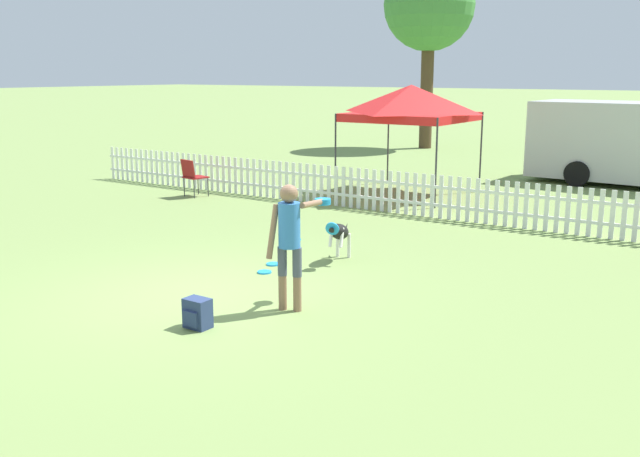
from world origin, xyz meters
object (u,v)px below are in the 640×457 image
Objects in this scene: frisbee_near_handler at (264,272)px; backpack_on_grass at (197,313)px; frisbee_midfield at (295,240)px; folding_chair_center at (192,174)px; equipment_trailer at (611,140)px; leaping_dog at (339,232)px; frisbee_near_dog at (273,264)px; handler_person at (291,232)px; tree_left_grove at (429,7)px; canopy_tent_main at (411,103)px.

backpack_on_grass reaches higher than frisbee_near_handler.
frisbee_midfield is 5.40m from folding_chair_center.
frisbee_midfield is 0.04× the size of equipment_trailer.
leaping_dog reaches higher than frisbee_near_dog.
handler_person is at bearing -46.15° from frisbee_near_dog.
folding_chair_center is at bearing -88.85° from tree_left_grove.
leaping_dog is at bearing -72.60° from canopy_tent_main.
equipment_trailer is at bearing 51.86° from canopy_tent_main.
frisbee_midfield is 6.12m from canopy_tent_main.
frisbee_near_handler is 1.00× the size of frisbee_near_dog.
frisbee_midfield is at bearing 164.84° from folding_chair_center.
tree_left_grove reaches higher than folding_chair_center.
frisbee_midfield is (-0.88, 2.02, 0.00)m from frisbee_near_handler.
backpack_on_grass is at bearing -92.28° from equipment_trailer.
backpack_on_grass is (0.99, -2.78, 0.17)m from frisbee_near_dog.
tree_left_grove is at bearing 113.62° from canopy_tent_main.
handler_person is 7.60× the size of frisbee_near_dog.
equipment_trailer is at bearing -116.42° from leaping_dog.
equipment_trailer reaches higher than frisbee_midfield.
frisbee_midfield is 0.23× the size of folding_chair_center.
frisbee_near_dog is at bearing -65.91° from frisbee_midfield.
frisbee_midfield is 17.69m from tree_left_grove.
leaping_dog reaches higher than backpack_on_grass.
frisbee_near_handler is at bearing -71.70° from tree_left_grove.
equipment_trailer is (2.47, 12.00, 1.17)m from frisbee_near_dog.
equipment_trailer reaches higher than backpack_on_grass.
handler_person is 4.02m from frisbee_midfield.
handler_person is at bearing -72.43° from canopy_tent_main.
frisbee_near_dog is (-0.77, -0.75, -0.48)m from leaping_dog.
folding_chair_center is (-5.53, 3.95, 0.55)m from frisbee_near_dog.
equipment_trailer is at bearing -34.19° from tree_left_grove.
folding_chair_center is 11.36m from equipment_trailer.
frisbee_midfield is at bearing 114.09° from frisbee_near_dog.
backpack_on_grass is at bearing -77.31° from canopy_tent_main.
backpack_on_grass is 0.39× the size of folding_chair_center.
frisbee_near_handler is at bearing 121.93° from handler_person.
frisbee_near_handler is 19.79m from tree_left_grove.
tree_left_grove reaches higher than canopy_tent_main.
frisbee_near_dog is 19.34m from tree_left_grove.
frisbee_midfield is at bearing -84.38° from canopy_tent_main.
folding_chair_center is (-6.30, 3.20, 0.07)m from leaping_dog.
handler_person reaches higher than folding_chair_center.
frisbee_midfield is 0.08× the size of canopy_tent_main.
frisbee_near_dog is 0.23× the size of folding_chair_center.
leaping_dog is 7.03m from canopy_tent_main.
frisbee_near_handler is 0.23× the size of folding_chair_center.
handler_person is 2.06m from frisbee_near_handler.
handler_person is 1.78× the size of folding_chair_center.
leaping_dog is at bearing 90.21° from handler_person.
handler_person is 0.34× the size of equipment_trailer.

